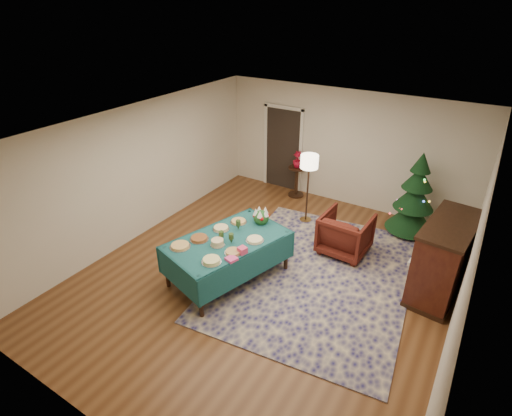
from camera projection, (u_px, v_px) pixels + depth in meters
The scene contains 24 objects.
room_shell at pixel (268, 210), 6.57m from camera, with size 7.00×7.00×7.00m.
doorway at pixel (283, 147), 10.04m from camera, with size 1.08×0.04×2.16m.
rug at pixel (316, 274), 7.23m from camera, with size 3.20×4.20×0.02m, color #171551.
buffet_table at pixel (228, 247), 6.87m from camera, with size 1.75×2.33×0.81m.
platter_0 at pixel (180, 246), 6.57m from camera, with size 0.35×0.35×0.05m.
platter_1 at pixel (211, 261), 6.19m from camera, with size 0.32×0.32×0.07m.
platter_2 at pixel (199, 238), 6.76m from camera, with size 0.33×0.33×0.06m.
platter_3 at pixel (217, 243), 6.60m from camera, with size 0.24×0.24×0.11m.
platter_4 at pixel (233, 252), 6.42m from camera, with size 0.29×0.29×0.05m.
platter_5 at pixel (221, 228), 7.06m from camera, with size 0.30×0.30×0.06m.
platter_6 at pixel (255, 240), 6.74m from camera, with size 0.31×0.31×0.05m.
platter_7 at pixel (239, 221), 7.28m from camera, with size 0.30×0.30×0.05m.
goblet_0 at pixel (238, 225), 7.02m from camera, with size 0.09×0.09×0.19m.
goblet_1 at pixel (231, 238), 6.63m from camera, with size 0.09×0.09×0.19m.
goblet_2 at pixel (221, 236), 6.70m from camera, with size 0.09×0.09×0.19m.
napkin_stack at pixel (231, 259), 6.25m from camera, with size 0.16×0.16×0.04m, color #EF428B.
gift_box at pixel (242, 250), 6.41m from camera, with size 0.13×0.13×0.11m, color #E23E69.
centerpiece at pixel (261, 216), 7.22m from camera, with size 0.29×0.29×0.33m.
armchair at pixel (346, 232), 7.67m from camera, with size 0.88×0.83×0.91m, color #4E1810.
floor_lamp at pixel (309, 166), 8.35m from camera, with size 0.38×0.38×1.56m.
side_table at pixel (296, 182), 9.91m from camera, with size 0.43×0.43×0.77m.
potted_plant at pixel (297, 163), 9.67m from camera, with size 0.22×0.40×0.22m, color #A20B23.
christmas_tree at pixel (415, 198), 8.17m from camera, with size 1.16×1.16×1.79m.
piano at pixel (443, 259), 6.54m from camera, with size 0.88×1.62×1.34m.
Camera 1 is at (2.87, -5.01, 4.49)m, focal length 28.00 mm.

